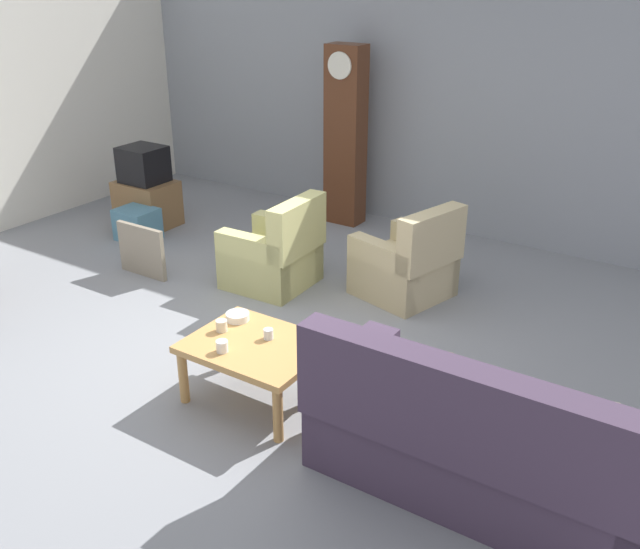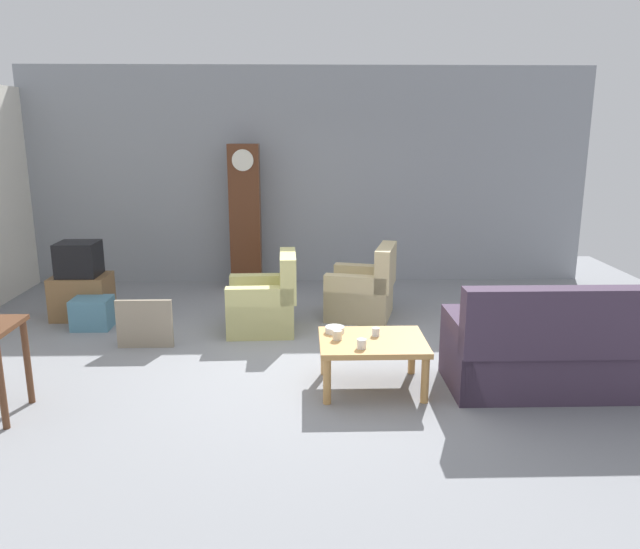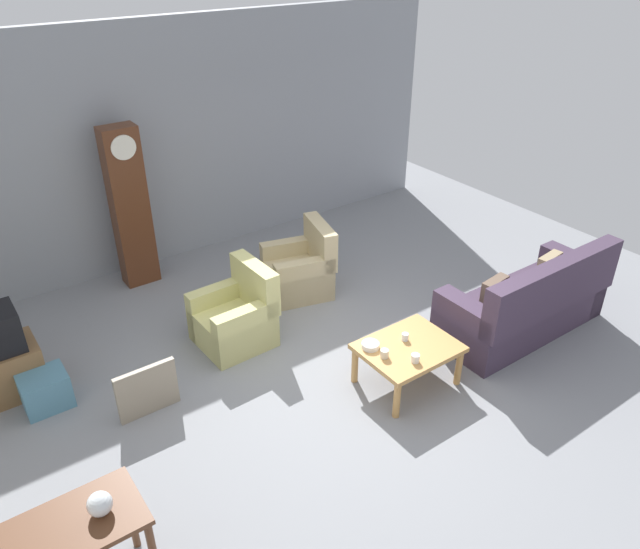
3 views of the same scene
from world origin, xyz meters
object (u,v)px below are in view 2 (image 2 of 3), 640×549
at_px(tv_stand_cabinet, 82,296).
at_px(cup_blue_rimmed, 376,332).
at_px(tv_crt, 79,259).
at_px(cup_white_porcelain, 362,344).
at_px(armchair_olive_near, 265,305).
at_px(coffee_table_wood, 372,346).
at_px(cup_cream_tall, 337,335).
at_px(armchair_olive_far, 364,293).
at_px(framed_picture_leaning, 145,324).
at_px(bowl_white_stacked, 335,330).
at_px(storage_box_blue, 93,313).
at_px(grandfather_clock, 245,217).
at_px(couch_floral, 567,353).

relative_size(tv_stand_cabinet, cup_blue_rimmed, 8.79).
bearing_deg(tv_crt, cup_white_porcelain, -36.85).
xyz_separation_m(armchair_olive_near, coffee_table_wood, (1.07, -1.66, 0.09)).
xyz_separation_m(armchair_olive_near, cup_blue_rimmed, (1.11, -1.57, 0.20)).
height_order(cup_white_porcelain, cup_cream_tall, cup_cream_tall).
bearing_deg(armchair_olive_far, framed_picture_leaning, -157.36).
xyz_separation_m(armchair_olive_near, cup_white_porcelain, (0.95, -1.89, 0.20)).
height_order(tv_crt, bowl_white_stacked, tv_crt).
bearing_deg(tv_crt, storage_box_blue, -58.37).
bearing_deg(armchair_olive_far, armchair_olive_near, -157.94).
xyz_separation_m(armchair_olive_far, cup_white_porcelain, (-0.25, -2.37, 0.20)).
bearing_deg(cup_blue_rimmed, coffee_table_wood, -111.95).
bearing_deg(cup_cream_tall, bowl_white_stacked, 93.58).
xyz_separation_m(tv_stand_cabinet, storage_box_blue, (0.26, -0.42, -0.09)).
xyz_separation_m(framed_picture_leaning, storage_box_blue, (-0.79, 0.68, -0.08)).
xyz_separation_m(storage_box_blue, cup_blue_rimmed, (3.17, -1.70, 0.32)).
bearing_deg(framed_picture_leaning, armchair_olive_near, 23.18).
distance_m(armchair_olive_near, armchair_olive_far, 1.29).
xyz_separation_m(armchair_olive_far, grandfather_clock, (-1.59, 1.47, 0.75)).
relative_size(armchair_olive_far, cup_white_porcelain, 11.30).
height_order(cup_white_porcelain, cup_blue_rimmed, cup_white_porcelain).
bearing_deg(bowl_white_stacked, couch_floral, -8.20).
xyz_separation_m(framed_picture_leaning, cup_blue_rimmed, (2.38, -1.02, 0.24)).
bearing_deg(coffee_table_wood, grandfather_clock, 111.93).
xyz_separation_m(coffee_table_wood, storage_box_blue, (-3.13, 1.80, -0.22)).
distance_m(armchair_olive_far, cup_blue_rimmed, 2.06).
relative_size(framed_picture_leaning, cup_white_porcelain, 7.08).
bearing_deg(storage_box_blue, cup_cream_tall, -32.63).
xyz_separation_m(cup_blue_rimmed, cup_cream_tall, (-0.36, -0.09, 0.00)).
bearing_deg(couch_floral, armchair_olive_near, 148.02).
relative_size(storage_box_blue, cup_white_porcelain, 5.20).
bearing_deg(cup_cream_tall, coffee_table_wood, -0.64).
height_order(grandfather_clock, cup_blue_rimmed, grandfather_clock).
distance_m(storage_box_blue, cup_blue_rimmed, 3.61).
relative_size(couch_floral, armchair_olive_near, 2.28).
distance_m(couch_floral, cup_cream_tall, 2.08).
xyz_separation_m(couch_floral, bowl_white_stacked, (-2.08, 0.30, 0.14)).
bearing_deg(coffee_table_wood, framed_picture_leaning, 154.41).
relative_size(grandfather_clock, storage_box_blue, 4.76).
bearing_deg(cup_white_porcelain, couch_floral, 3.86).
bearing_deg(tv_stand_cabinet, cup_blue_rimmed, -31.82).
height_order(storage_box_blue, cup_white_porcelain, cup_white_porcelain).
relative_size(tv_stand_cabinet, cup_white_porcelain, 8.02).
relative_size(framed_picture_leaning, cup_cream_tall, 6.95).
xyz_separation_m(grandfather_clock, tv_crt, (-1.93, -1.40, -0.30)).
height_order(couch_floral, armchair_olive_far, couch_floral).
height_order(armchair_olive_near, tv_crt, tv_crt).
height_order(tv_stand_cabinet, cup_white_porcelain, cup_white_porcelain).
distance_m(tv_stand_cabinet, storage_box_blue, 0.50).
distance_m(armchair_olive_near, bowl_white_stacked, 1.65).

